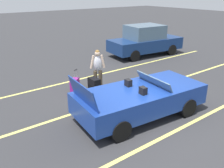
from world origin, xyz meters
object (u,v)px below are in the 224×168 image
at_px(traveler_person, 98,68).
at_px(suitcase_medium_bright, 75,86).
at_px(convertible_car, 145,97).
at_px(suitcase_large_black, 94,88).
at_px(parked_sedan_near, 145,41).

bearing_deg(traveler_person, suitcase_medium_bright, -76.55).
distance_m(convertible_car, traveler_person, 2.59).
relative_size(convertible_car, suitcase_medium_bright, 4.30).
bearing_deg(suitcase_medium_bright, convertible_car, 162.97).
xyz_separation_m(convertible_car, suitcase_large_black, (-0.55, 2.11, -0.22)).
bearing_deg(convertible_car, suitcase_medium_bright, 115.02).
distance_m(traveler_person, parked_sedan_near, 6.14).
bearing_deg(convertible_car, traveler_person, 97.00).
height_order(suitcase_medium_bright, parked_sedan_near, parked_sedan_near).
bearing_deg(parked_sedan_near, traveler_person, -145.44).
bearing_deg(traveler_person, convertible_car, 28.55).
height_order(convertible_car, parked_sedan_near, parked_sedan_near).
bearing_deg(suitcase_medium_bright, traveler_person, -140.15).
relative_size(suitcase_large_black, parked_sedan_near, 0.16).
bearing_deg(parked_sedan_near, suitcase_medium_bright, -150.70).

